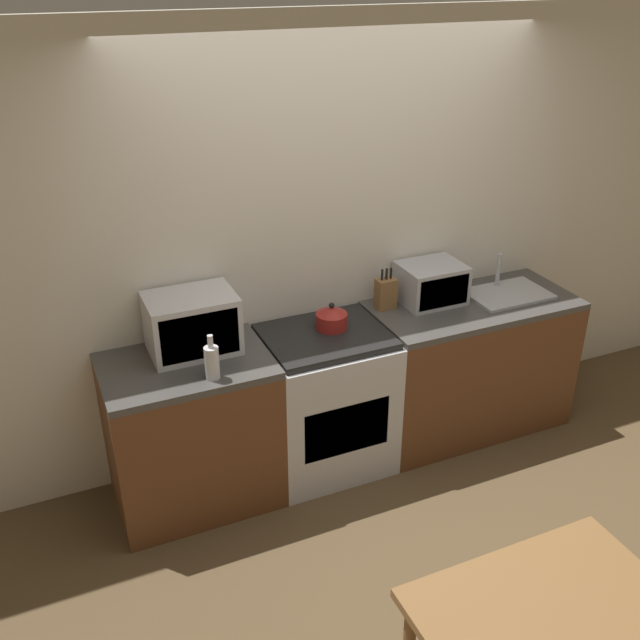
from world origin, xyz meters
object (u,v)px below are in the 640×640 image
kettle (332,318)px  microwave (192,324)px  toaster_oven (431,283)px  dining_table (539,623)px  stove_range (325,400)px  bottle (212,362)px

kettle → microwave: 0.81m
toaster_oven → dining_table: (-0.77, -2.05, -0.40)m
stove_range → microwave: size_ratio=1.90×
kettle → microwave: microwave is taller
stove_range → kettle: bearing=40.6°
dining_table → bottle: bearing=113.1°
microwave → toaster_oven: bearing=0.5°
stove_range → microwave: (-0.73, 0.12, 0.62)m
kettle → dining_table: kettle is taller
stove_range → bottle: 0.93m
bottle → dining_table: 1.90m
stove_range → kettle: 0.53m
microwave → toaster_oven: (1.51, 0.01, -0.04)m
stove_range → bottle: size_ratio=3.65×
kettle → toaster_oven: size_ratio=0.48×
microwave → bottle: bearing=-87.8°
microwave → toaster_oven: microwave is taller
dining_table → kettle: bearing=88.5°
toaster_oven → dining_table: toaster_oven is taller
dining_table → microwave: bearing=110.1°
kettle → toaster_oven: (0.71, 0.08, 0.06)m
stove_range → kettle: (0.06, 0.05, 0.52)m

